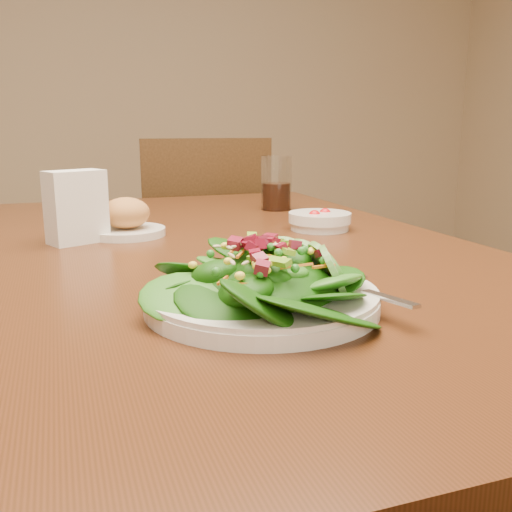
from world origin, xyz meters
name	(u,v)px	position (x,y,z in m)	size (l,w,h in m)	color
dining_table	(213,302)	(0.00, 0.00, 0.65)	(0.90, 1.40, 0.75)	#482211
chair_far	(204,265)	(0.21, 0.91, 0.48)	(0.46, 0.47, 0.91)	#3F2611
salad_plate	(270,284)	(-0.02, -0.35, 0.78)	(0.27, 0.27, 0.08)	silver
bread_plate	(126,220)	(-0.13, 0.15, 0.78)	(0.14, 0.14, 0.07)	silver
tomato_bowl	(320,221)	(0.24, 0.08, 0.77)	(0.12, 0.12, 0.04)	silver
drinking_glass	(276,187)	(0.26, 0.37, 0.81)	(0.08, 0.08, 0.13)	silver
napkin_holder	(76,205)	(-0.22, 0.11, 0.82)	(0.11, 0.09, 0.13)	white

